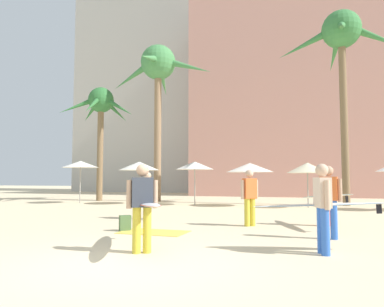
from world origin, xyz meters
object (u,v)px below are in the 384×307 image
(palm_tree_left, at_px, (158,72))
(person_mid_left, at_px, (145,204))
(cafe_umbrella_0, at_px, (307,168))
(beach_towel, at_px, (154,232))
(palm_tree_center, at_px, (341,41))
(cafe_umbrella_6, at_px, (139,166))
(backpack, at_px, (125,223))
(person_far_left, at_px, (322,204))
(cafe_umbrella_4, at_px, (250,168))
(person_mid_right, at_px, (325,195))
(person_near_right, at_px, (329,199))
(cafe_umbrella_5, at_px, (195,166))
(person_near_left, at_px, (250,195))
(palm_tree_far_left, at_px, (101,109))
(person_mid_center, at_px, (148,193))
(cafe_umbrella_2, at_px, (81,164))

(palm_tree_left, xyz_separation_m, person_mid_left, (5.74, -14.89, -7.45))
(cafe_umbrella_0, relative_size, beach_towel, 1.27)
(palm_tree_center, xyz_separation_m, cafe_umbrella_6, (-11.05, -1.86, -6.74))
(backpack, relative_size, person_far_left, 0.16)
(cafe_umbrella_4, height_order, person_mid_right, cafe_umbrella_4)
(palm_tree_left, bearing_deg, palm_tree_center, -3.98)
(palm_tree_left, height_order, person_mid_left, palm_tree_left)
(cafe_umbrella_0, relative_size, person_near_right, 1.29)
(cafe_umbrella_5, height_order, person_near_left, cafe_umbrella_5)
(palm_tree_far_left, relative_size, person_mid_left, 2.68)
(person_near_left, bearing_deg, palm_tree_far_left, -174.64)
(person_near_left, xyz_separation_m, person_near_right, (2.10, -1.81, 0.02))
(beach_towel, relative_size, person_mid_right, 0.62)
(person_mid_right, height_order, person_mid_left, person_mid_right)
(cafe_umbrella_4, xyz_separation_m, cafe_umbrella_5, (-2.95, -0.16, 0.13))
(palm_tree_far_left, bearing_deg, backpack, -56.42)
(cafe_umbrella_5, relative_size, person_mid_center, 1.43)
(person_mid_right, relative_size, person_far_left, 1.05)
(cafe_umbrella_6, bearing_deg, beach_towel, -63.17)
(palm_tree_left, distance_m, person_mid_center, 12.67)
(cafe_umbrella_0, height_order, cafe_umbrella_2, cafe_umbrella_2)
(palm_tree_left, bearing_deg, person_near_right, -52.95)
(palm_tree_center, xyz_separation_m, cafe_umbrella_2, (-14.63, -2.22, -6.62))
(cafe_umbrella_4, relative_size, person_far_left, 0.92)
(palm_tree_far_left, height_order, cafe_umbrella_4, palm_tree_far_left)
(cafe_umbrella_0, relative_size, cafe_umbrella_5, 0.94)
(palm_tree_center, distance_m, person_mid_left, 17.05)
(beach_towel, bearing_deg, cafe_umbrella_2, 132.04)
(cafe_umbrella_2, distance_m, cafe_umbrella_5, 6.88)
(palm_tree_far_left, distance_m, person_near_right, 18.41)
(person_mid_left, bearing_deg, palm_tree_center, 130.66)
(cafe_umbrella_5, distance_m, person_far_left, 12.91)
(person_near_right, bearing_deg, cafe_umbrella_4, 28.47)
(cafe_umbrella_0, relative_size, person_far_left, 0.82)
(palm_tree_far_left, height_order, palm_tree_center, palm_tree_center)
(person_mid_center, bearing_deg, backpack, -94.11)
(palm_tree_center, relative_size, person_mid_center, 6.41)
(cafe_umbrella_0, height_order, person_mid_right, cafe_umbrella_0)
(palm_tree_far_left, xyz_separation_m, palm_tree_left, (3.87, 0.49, 2.32))
(cafe_umbrella_6, relative_size, person_far_left, 0.89)
(cafe_umbrella_6, xyz_separation_m, beach_towel, (4.99, -9.87, -2.14))
(beach_towel, bearing_deg, person_near_right, 2.40)
(person_mid_right, distance_m, person_far_left, 4.14)
(beach_towel, bearing_deg, person_far_left, -21.17)
(person_mid_left, bearing_deg, backpack, -174.63)
(backpack, relative_size, person_mid_left, 0.15)
(person_near_left, bearing_deg, beach_towel, -91.15)
(palm_tree_center, xyz_separation_m, cafe_umbrella_5, (-7.76, -1.86, -6.75))
(person_mid_left, distance_m, person_near_left, 4.63)
(cafe_umbrella_5, bearing_deg, palm_tree_left, 140.92)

